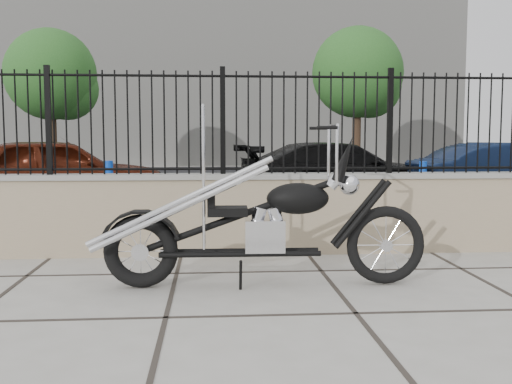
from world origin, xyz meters
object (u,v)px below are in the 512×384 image
object	(u,v)px
car_red	(58,172)
chopper_motorcycle	(258,195)
car_black	(340,172)
car_blue	(510,175)

from	to	relation	value
car_red	chopper_motorcycle	bearing A→B (deg)	-170.47
chopper_motorcycle	car_black	bearing A→B (deg)	73.04
chopper_motorcycle	car_red	size ratio (longest dim) A/B	0.70
chopper_motorcycle	car_red	distance (m)	7.20
car_red	car_blue	bearing A→B (deg)	-111.62
car_red	car_blue	world-z (taller)	car_red
car_black	car_blue	size ratio (longest dim) A/B	1.13
chopper_motorcycle	car_black	distance (m)	7.48
chopper_motorcycle	car_red	world-z (taller)	chopper_motorcycle
car_black	car_blue	world-z (taller)	car_blue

